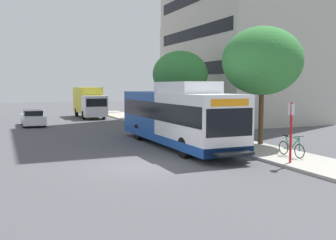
{
  "coord_description": "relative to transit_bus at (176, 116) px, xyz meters",
  "views": [
    {
      "loc": [
        -5.29,
        -15.5,
        3.46
      ],
      "look_at": [
        2.87,
        3.68,
        1.6
      ],
      "focal_mm": 41.64,
      "sensor_mm": 36.0,
      "label": 1
    }
  ],
  "objects": [
    {
      "name": "sidewalk_curb",
      "position": [
        3.26,
        1.41,
        -1.63
      ],
      "size": [
        3.0,
        56.0,
        0.14
      ],
      "primitive_type": "cube",
      "color": "#A8A399",
      "rests_on": "ground"
    },
    {
      "name": "lattice_comm_tower",
      "position": [
        11.62,
        30.07,
        6.5
      ],
      "size": [
        1.1,
        1.1,
        25.0
      ],
      "color": "#B7B7BC",
      "rests_on": "ground"
    },
    {
      "name": "ground_plane",
      "position": [
        -3.74,
        3.41,
        -1.7
      ],
      "size": [
        120.0,
        120.0,
        0.0
      ],
      "primitive_type": "plane",
      "color": "#4C4C51"
    },
    {
      "name": "parked_car_far_lane",
      "position": [
        -6.67,
        15.05,
        -1.04
      ],
      "size": [
        1.8,
        4.5,
        1.33
      ],
      "color": "silver",
      "rests_on": "ground"
    },
    {
      "name": "box_truck_background",
      "position": [
        -0.46,
        21.73,
        0.04
      ],
      "size": [
        2.32,
        7.01,
        3.25
      ],
      "color": "silver",
      "rests_on": "ground"
    },
    {
      "name": "street_tree_near_stop",
      "position": [
        4.44,
        -1.92,
        3.11
      ],
      "size": [
        4.5,
        4.5,
        6.6
      ],
      "color": "#4C3823",
      "rests_on": "sidewalk_curb"
    },
    {
      "name": "bus_stop_sign_pole",
      "position": [
        2.27,
        -6.95,
        -0.05
      ],
      "size": [
        0.1,
        0.36,
        2.6
      ],
      "color": "red",
      "rests_on": "sidewalk_curb"
    },
    {
      "name": "transit_bus",
      "position": [
        0.0,
        0.0,
        0.0
      ],
      "size": [
        2.58,
        12.25,
        3.65
      ],
      "color": "white",
      "rests_on": "ground"
    },
    {
      "name": "street_tree_mid_block",
      "position": [
        3.95,
        7.96,
        2.61
      ],
      "size": [
        4.35,
        4.35,
        6.03
      ],
      "color": "#4C3823",
      "rests_on": "sidewalk_curb"
    },
    {
      "name": "bicycle_parked",
      "position": [
        3.33,
        -5.78,
        -1.14
      ],
      "size": [
        0.52,
        1.76,
        1.02
      ],
      "color": "black",
      "rests_on": "sidewalk_curb"
    }
  ]
}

